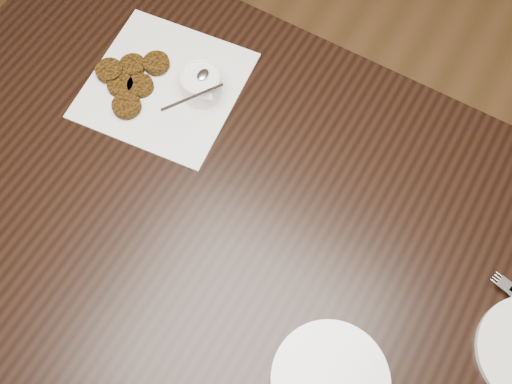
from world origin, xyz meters
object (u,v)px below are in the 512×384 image
table (249,295)px  napkin (165,85)px  sauce_ramekin (200,75)px  plate_empty (330,380)px

table → napkin: napkin is taller
napkin → sauce_ramekin: 0.10m
table → sauce_ramekin: bearing=136.4°
table → sauce_ramekin: size_ratio=13.01×
napkin → sauce_ramekin: size_ratio=2.59×
sauce_ramekin → plate_empty: (0.49, -0.37, -0.06)m
table → plate_empty: bearing=-28.6°
plate_empty → table: bearing=151.4°
napkin → plate_empty: bearing=-31.3°
table → plate_empty: size_ratio=7.78×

